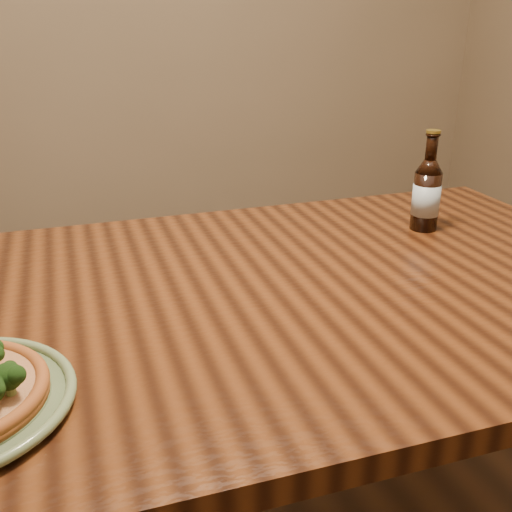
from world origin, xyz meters
name	(u,v)px	position (x,y,z in m)	size (l,w,h in m)	color
table	(238,337)	(0.00, 0.10, 0.66)	(1.60, 0.90, 0.75)	#4B2510
beer_bottle	(427,194)	(0.49, 0.28, 0.83)	(0.06, 0.06, 0.22)	black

